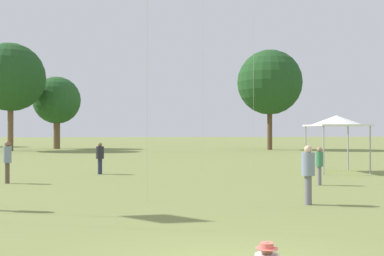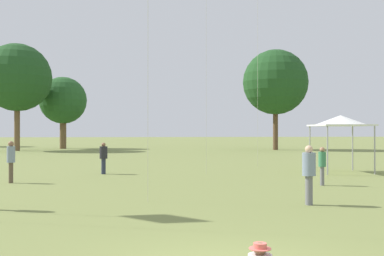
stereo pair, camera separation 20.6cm
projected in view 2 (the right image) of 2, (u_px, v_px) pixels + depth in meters
person_standing_0 at (104, 156)px, 22.74m from camera, size 0.46×0.46×1.60m
person_standing_1 at (11, 158)px, 18.84m from camera, size 0.46×0.46×1.76m
person_standing_2 at (309, 170)px, 13.28m from camera, size 0.53×0.53×1.77m
person_standing_5 at (322, 162)px, 18.02m from camera, size 0.41×0.41×1.54m
canopy_tent at (341, 121)px, 23.64m from camera, size 2.77×2.77×3.02m
distant_tree_0 at (275, 82)px, 51.56m from camera, size 7.47×7.47×11.53m
distant_tree_1 at (17, 78)px, 49.07m from camera, size 7.41×7.41×11.74m
distant_tree_3 at (63, 101)px, 54.75m from camera, size 5.72×5.72×8.78m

